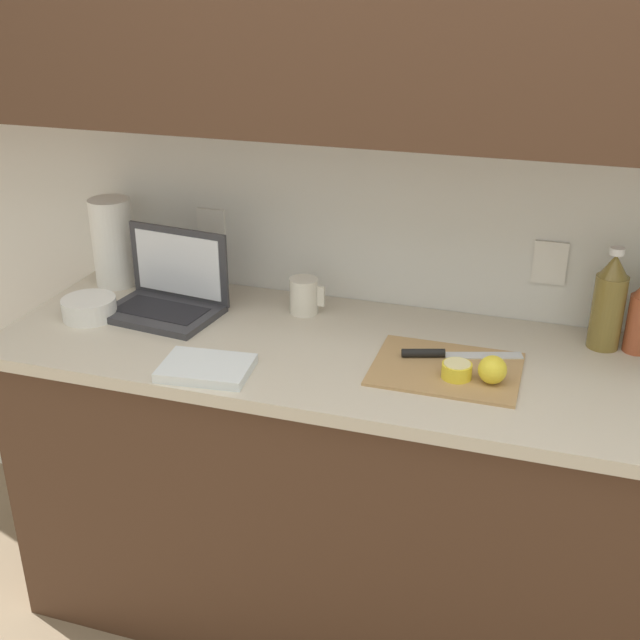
% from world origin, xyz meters
% --- Properties ---
extents(ground_plane, '(12.00, 12.00, 0.00)m').
position_xyz_m(ground_plane, '(0.00, 0.00, 0.00)').
color(ground_plane, '#847056').
rests_on(ground_plane, ground).
extents(wall_back, '(5.20, 0.38, 2.60)m').
position_xyz_m(wall_back, '(-0.00, 0.26, 1.56)').
color(wall_back, white).
rests_on(wall_back, ground_plane).
extents(counter_unit, '(2.48, 0.66, 0.89)m').
position_xyz_m(counter_unit, '(0.02, 0.00, 0.46)').
color(counter_unit, '#472D1E').
rests_on(counter_unit, ground_plane).
extents(laptop, '(0.34, 0.25, 0.23)m').
position_xyz_m(laptop, '(-0.86, 0.08, 0.95)').
color(laptop, '#333338').
rests_on(laptop, counter_unit).
extents(cutting_board, '(0.36, 0.28, 0.01)m').
position_xyz_m(cutting_board, '(-0.03, -0.04, 0.90)').
color(cutting_board, tan).
rests_on(cutting_board, counter_unit).
extents(knife, '(0.30, 0.12, 0.02)m').
position_xyz_m(knife, '(-0.06, 0.02, 0.91)').
color(knife, silver).
rests_on(knife, cutting_board).
extents(lemon_half_cut, '(0.07, 0.07, 0.04)m').
position_xyz_m(lemon_half_cut, '(-0.00, -0.08, 0.92)').
color(lemon_half_cut, yellow).
rests_on(lemon_half_cut, cutting_board).
extents(lemon_whole_beside, '(0.07, 0.07, 0.07)m').
position_xyz_m(lemon_whole_beside, '(0.08, -0.08, 0.94)').
color(lemon_whole_beside, yellow).
rests_on(lemon_whole_beside, cutting_board).
extents(bottle_water_clear, '(0.08, 0.08, 0.28)m').
position_xyz_m(bottle_water_clear, '(0.34, 0.22, 1.02)').
color(bottle_water_clear, olive).
rests_on(bottle_water_clear, counter_unit).
extents(measuring_cup, '(0.10, 0.08, 0.10)m').
position_xyz_m(measuring_cup, '(-0.48, 0.19, 0.95)').
color(measuring_cup, silver).
rests_on(measuring_cup, counter_unit).
extents(bowl_white, '(0.15, 0.15, 0.06)m').
position_xyz_m(bowl_white, '(-1.05, -0.03, 0.92)').
color(bowl_white, white).
rests_on(bowl_white, counter_unit).
extents(paper_towel_roll, '(0.13, 0.13, 0.27)m').
position_xyz_m(paper_towel_roll, '(-1.11, 0.22, 1.03)').
color(paper_towel_roll, white).
rests_on(paper_towel_roll, counter_unit).
extents(dish_towel, '(0.23, 0.18, 0.02)m').
position_xyz_m(dish_towel, '(-0.60, -0.23, 0.91)').
color(dish_towel, white).
rests_on(dish_towel, counter_unit).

